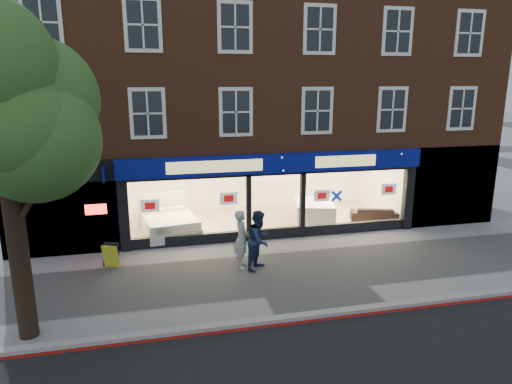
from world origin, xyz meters
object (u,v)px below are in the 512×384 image
object	(u,v)px
pedestrian_blue	(259,240)
display_bed	(169,223)
a_board	(111,256)
mattress_stack	(314,211)
pedestrian_grey	(242,239)
sofa	(374,214)

from	to	relation	value
pedestrian_blue	display_bed	bearing A→B (deg)	73.70
display_bed	a_board	size ratio (longest dim) A/B	3.36
mattress_stack	pedestrian_grey	world-z (taller)	pedestrian_grey
mattress_stack	pedestrian_grey	distance (m)	5.64
pedestrian_grey	sofa	bearing A→B (deg)	-50.55
display_bed	sofa	world-z (taller)	display_bed
pedestrian_grey	pedestrian_blue	xyz separation A→B (m)	(0.52, -0.25, 0.01)
display_bed	a_board	world-z (taller)	display_bed
mattress_stack	sofa	size ratio (longest dim) A/B	1.19
sofa	pedestrian_grey	bearing A→B (deg)	45.71
display_bed	pedestrian_blue	xyz separation A→B (m)	(2.64, -3.90, 0.48)
pedestrian_blue	a_board	bearing A→B (deg)	115.76
a_board	pedestrian_grey	bearing A→B (deg)	9.95
sofa	a_board	bearing A→B (deg)	31.19
a_board	sofa	bearing A→B (deg)	35.51
sofa	pedestrian_blue	xyz separation A→B (m)	(-5.87, -3.63, 0.57)
mattress_stack	pedestrian_blue	distance (m)	5.48
a_board	pedestrian_blue	distance (m)	4.79
mattress_stack	a_board	distance (m)	8.62
pedestrian_grey	display_bed	bearing A→B (deg)	41.75
pedestrian_grey	pedestrian_blue	bearing A→B (deg)	-104.19
display_bed	pedestrian_grey	xyz separation A→B (m)	(2.12, -3.65, 0.47)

